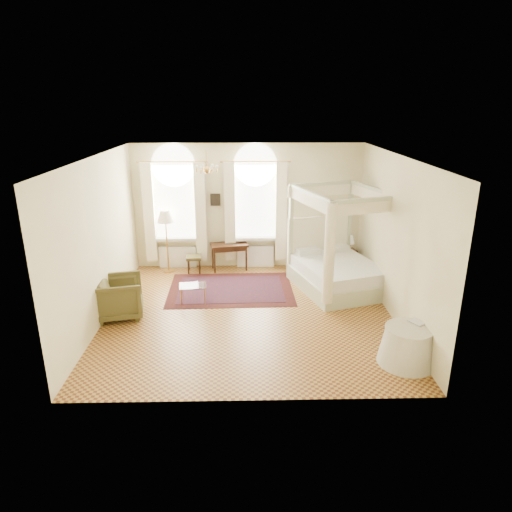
{
  "coord_description": "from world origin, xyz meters",
  "views": [
    {
      "loc": [
        -0.06,
        -8.84,
        4.31
      ],
      "look_at": [
        0.16,
        0.4,
        1.16
      ],
      "focal_mm": 32.0,
      "sensor_mm": 36.0,
      "label": 1
    }
  ],
  "objects_px": {
    "stool": "(194,259)",
    "coffee_table": "(193,287)",
    "armchair": "(120,297)",
    "floor_lamp": "(166,220)",
    "side_table": "(407,346)",
    "nightstand": "(348,259)",
    "canopy_bed": "(339,267)",
    "writing_desk": "(229,248)"
  },
  "relations": [
    {
      "from": "stool",
      "to": "coffee_table",
      "type": "xyz_separation_m",
      "value": [
        0.18,
        -1.92,
        -0.01
      ]
    },
    {
      "from": "armchair",
      "to": "coffee_table",
      "type": "xyz_separation_m",
      "value": [
        1.45,
        0.67,
        -0.06
      ]
    },
    {
      "from": "floor_lamp",
      "to": "side_table",
      "type": "relative_size",
      "value": 1.69
    },
    {
      "from": "nightstand",
      "to": "coffee_table",
      "type": "xyz_separation_m",
      "value": [
        -3.95,
        -2.09,
        0.1
      ]
    },
    {
      "from": "canopy_bed",
      "to": "floor_lamp",
      "type": "height_order",
      "value": "canopy_bed"
    },
    {
      "from": "armchair",
      "to": "side_table",
      "type": "distance_m",
      "value": 5.74
    },
    {
      "from": "armchair",
      "to": "coffee_table",
      "type": "relative_size",
      "value": 1.49
    },
    {
      "from": "nightstand",
      "to": "writing_desk",
      "type": "bearing_deg",
      "value": 180.0
    },
    {
      "from": "stool",
      "to": "floor_lamp",
      "type": "xyz_separation_m",
      "value": [
        -0.69,
        0.08,
        1.04
      ]
    },
    {
      "from": "nightstand",
      "to": "writing_desk",
      "type": "relative_size",
      "value": 0.51
    },
    {
      "from": "coffee_table",
      "to": "floor_lamp",
      "type": "distance_m",
      "value": 2.41
    },
    {
      "from": "floor_lamp",
      "to": "side_table",
      "type": "xyz_separation_m",
      "value": [
        4.82,
        -4.6,
        -1.09
      ]
    },
    {
      "from": "writing_desk",
      "to": "armchair",
      "type": "distance_m",
      "value": 3.54
    },
    {
      "from": "armchair",
      "to": "stool",
      "type": "bearing_deg",
      "value": -38.39
    },
    {
      "from": "stool",
      "to": "canopy_bed",
      "type": "bearing_deg",
      "value": -18.99
    },
    {
      "from": "writing_desk",
      "to": "floor_lamp",
      "type": "bearing_deg",
      "value": -176.43
    },
    {
      "from": "writing_desk",
      "to": "stool",
      "type": "distance_m",
      "value": 0.98
    },
    {
      "from": "canopy_bed",
      "to": "floor_lamp",
      "type": "relative_size",
      "value": 1.6
    },
    {
      "from": "writing_desk",
      "to": "coffee_table",
      "type": "height_order",
      "value": "writing_desk"
    },
    {
      "from": "canopy_bed",
      "to": "nightstand",
      "type": "xyz_separation_m",
      "value": [
        0.55,
        1.41,
        -0.28
      ]
    },
    {
      "from": "canopy_bed",
      "to": "nightstand",
      "type": "distance_m",
      "value": 1.54
    },
    {
      "from": "armchair",
      "to": "floor_lamp",
      "type": "bearing_deg",
      "value": -24.57
    },
    {
      "from": "coffee_table",
      "to": "nightstand",
      "type": "bearing_deg",
      "value": 27.92
    },
    {
      "from": "nightstand",
      "to": "floor_lamp",
      "type": "height_order",
      "value": "floor_lamp"
    },
    {
      "from": "side_table",
      "to": "armchair",
      "type": "bearing_deg",
      "value": 160.27
    },
    {
      "from": "floor_lamp",
      "to": "coffee_table",
      "type": "bearing_deg",
      "value": -66.41
    },
    {
      "from": "floor_lamp",
      "to": "canopy_bed",
      "type": "bearing_deg",
      "value": -17.03
    },
    {
      "from": "nightstand",
      "to": "side_table",
      "type": "distance_m",
      "value": 4.7
    },
    {
      "from": "nightstand",
      "to": "armchair",
      "type": "relative_size",
      "value": 0.56
    },
    {
      "from": "stool",
      "to": "armchair",
      "type": "xyz_separation_m",
      "value": [
        -1.27,
        -2.59,
        0.06
      ]
    },
    {
      "from": "stool",
      "to": "armchair",
      "type": "distance_m",
      "value": 2.89
    },
    {
      "from": "floor_lamp",
      "to": "side_table",
      "type": "height_order",
      "value": "floor_lamp"
    },
    {
      "from": "side_table",
      "to": "coffee_table",
      "type": "bearing_deg",
      "value": 146.53
    },
    {
      "from": "writing_desk",
      "to": "side_table",
      "type": "height_order",
      "value": "writing_desk"
    },
    {
      "from": "writing_desk",
      "to": "armchair",
      "type": "bearing_deg",
      "value": -128.48
    },
    {
      "from": "coffee_table",
      "to": "side_table",
      "type": "xyz_separation_m",
      "value": [
        3.95,
        -2.61,
        -0.04
      ]
    },
    {
      "from": "floor_lamp",
      "to": "nightstand",
      "type": "bearing_deg",
      "value": 1.2
    },
    {
      "from": "canopy_bed",
      "to": "armchair",
      "type": "distance_m",
      "value": 5.04
    },
    {
      "from": "stool",
      "to": "floor_lamp",
      "type": "height_order",
      "value": "floor_lamp"
    },
    {
      "from": "writing_desk",
      "to": "stool",
      "type": "relative_size",
      "value": 2.34
    },
    {
      "from": "stool",
      "to": "side_table",
      "type": "bearing_deg",
      "value": -47.63
    },
    {
      "from": "writing_desk",
      "to": "stool",
      "type": "height_order",
      "value": "writing_desk"
    }
  ]
}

